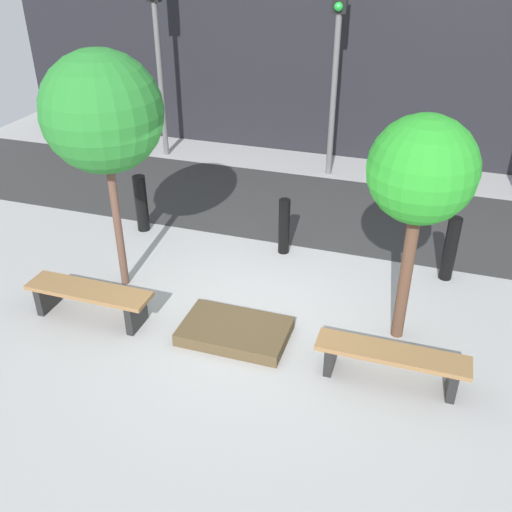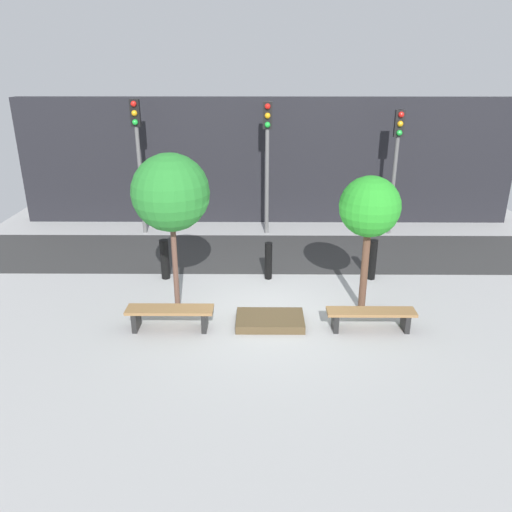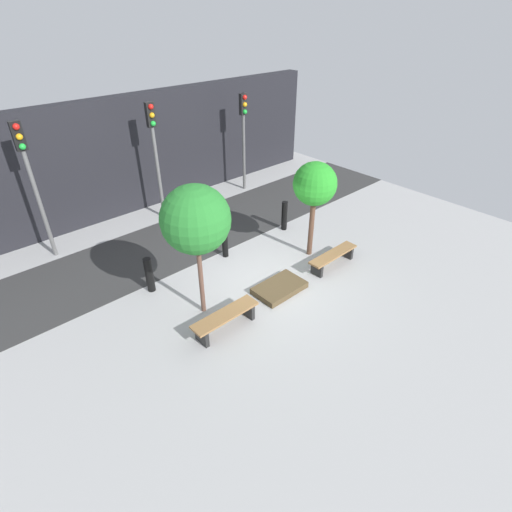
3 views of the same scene
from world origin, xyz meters
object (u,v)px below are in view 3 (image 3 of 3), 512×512
traffic_light_west (29,169)px  bench_left (225,318)px  bench_right (333,257)px  tree_behind_right_bench (315,185)px  tree_behind_left_bench (196,220)px  traffic_light_mid_west (154,142)px  traffic_light_mid_east (244,125)px  bollard_center (284,216)px  bollard_far_left (149,275)px  planter_bed (279,288)px  bollard_left (225,243)px

traffic_light_west → bench_left: bearing=-73.2°
bench_right → tree_behind_right_bench: bearing=90.0°
tree_behind_left_bench → traffic_light_west: traffic_light_west is taller
bench_left → traffic_light_mid_west: (2.03, 6.17, 2.43)m
traffic_light_mid_east → tree_behind_left_bench: bearing=-138.4°
traffic_light_mid_west → bollard_center: bearing=-54.3°
tree_behind_left_bench → bollard_far_left: bearing=108.5°
bench_left → tree_behind_right_bench: size_ratio=0.59×
bollard_center → traffic_light_mid_east: size_ratio=0.27×
bench_right → tree_behind_right_bench: 2.19m
planter_bed → tree_behind_right_bench: 3.09m
traffic_light_west → traffic_light_mid_east: (7.78, -0.00, -0.19)m
bench_right → traffic_light_mid_east: bearing=73.2°
tree_behind_right_bench → traffic_light_west: bearing=138.4°
planter_bed → traffic_light_mid_east: traffic_light_mid_east is taller
traffic_light_mid_west → tree_behind_right_bench: bearing=-68.9°
bench_right → planter_bed: 2.05m
bench_right → traffic_light_mid_west: 6.94m
bench_left → traffic_light_mid_east: traffic_light_mid_east is taller
tree_behind_left_bench → traffic_light_mid_east: 7.92m
bollard_left → bollard_center: size_ratio=0.93×
planter_bed → bollard_left: 2.40m
bollard_center → traffic_light_mid_west: bearing=125.7°
tree_behind_left_bench → bollard_center: 5.33m
planter_bed → tree_behind_left_bench: 3.32m
tree_behind_right_bench → bollard_far_left: size_ratio=2.92×
bollard_far_left → bollard_center: (5.17, 0.00, 0.00)m
bench_left → traffic_light_west: bearing=106.8°
bench_right → tree_behind_left_bench: 4.75m
traffic_light_west → traffic_light_mid_east: 7.78m
traffic_light_mid_east → traffic_light_west: bearing=180.0°
bollard_left → bollard_center: (2.59, 0.00, 0.04)m
traffic_light_mid_west → traffic_light_mid_east: (3.89, -0.00, -0.14)m
tree_behind_right_bench → bollard_left: (-2.03, 1.66, -1.83)m
traffic_light_mid_west → bench_right: bearing=-71.8°
bench_left → bollard_center: bearing=29.1°
bollard_left → planter_bed: bearing=-90.0°
bench_right → tree_behind_right_bench: size_ratio=0.60×
bollard_left → traffic_light_mid_west: bearing=90.0°
tree_behind_right_bench → bollard_left: bearing=140.8°
tree_behind_left_bench → tree_behind_right_bench: 4.07m
planter_bed → bollard_center: bearing=42.5°
bollard_left → bollard_far_left: bearing=180.0°
bench_right → traffic_light_mid_east: traffic_light_mid_east is taller
tree_behind_right_bench → tree_behind_left_bench: bearing=180.0°
planter_bed → traffic_light_west: bearing=123.1°
bench_right → planter_bed: bearing=174.3°
bench_right → traffic_light_mid_west: traffic_light_mid_west is taller
tree_behind_right_bench → traffic_light_mid_west: (-2.03, 5.26, 0.46)m
bench_right → traffic_light_mid_west: (-2.03, 6.17, 2.45)m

